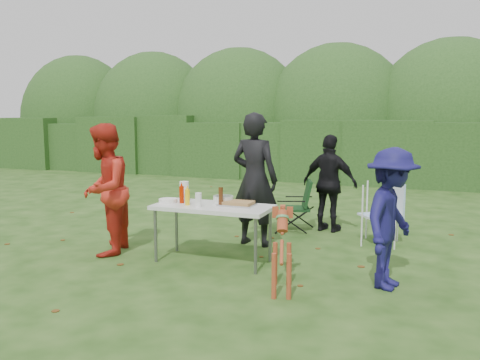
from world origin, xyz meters
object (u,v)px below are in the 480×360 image
(person_black_puffy, at_px, (330,183))
(child, at_px, (391,219))
(camping_chair, at_px, (295,205))
(beer_bottle, at_px, (221,197))
(ketchup_bottle, at_px, (182,195))
(paper_towel_roll, at_px, (184,191))
(dog, at_px, (282,254))
(lawn_chair, at_px, (381,213))
(person_red_jacket, at_px, (104,189))
(mustard_bottle, at_px, (187,197))
(person_cook, at_px, (255,179))
(folding_table, at_px, (213,209))

(person_black_puffy, xyz_separation_m, child, (1.15, -2.41, -0.01))
(camping_chair, xyz_separation_m, beer_bottle, (-0.41, -2.06, 0.44))
(child, bearing_deg, ketchup_bottle, 98.85)
(beer_bottle, distance_m, paper_towel_roll, 0.64)
(dog, xyz_separation_m, ketchup_bottle, (-1.58, 0.73, 0.43))
(person_black_puffy, bearing_deg, camping_chair, 32.61)
(person_black_puffy, distance_m, lawn_chair, 1.05)
(paper_towel_roll, bearing_deg, person_red_jacket, -160.81)
(mustard_bottle, bearing_deg, beer_bottle, 12.05)
(person_cook, relative_size, child, 1.24)
(paper_towel_roll, bearing_deg, person_black_puffy, 53.21)
(person_red_jacket, relative_size, lawn_chair, 1.94)
(dog, relative_size, paper_towel_roll, 3.37)
(dog, bearing_deg, lawn_chair, -33.45)
(folding_table, relative_size, child, 0.97)
(person_red_jacket, xyz_separation_m, child, (3.71, 0.01, -0.11))
(child, distance_m, lawn_chair, 1.94)
(folding_table, height_order, person_black_puffy, person_black_puffy)
(person_red_jacket, xyz_separation_m, person_black_puffy, (2.56, 2.42, -0.10))
(folding_table, xyz_separation_m, person_cook, (0.21, 1.01, 0.27))
(child, relative_size, mustard_bottle, 7.73)
(ketchup_bottle, xyz_separation_m, beer_bottle, (0.56, -0.01, 0.01))
(person_red_jacket, xyz_separation_m, dog, (2.65, -0.55, -0.47))
(person_red_jacket, height_order, lawn_chair, person_red_jacket)
(folding_table, distance_m, ketchup_bottle, 0.47)
(camping_chair, height_order, mustard_bottle, mustard_bottle)
(person_cook, relative_size, lawn_chair, 2.10)
(person_cook, relative_size, person_red_jacket, 1.08)
(folding_table, relative_size, ketchup_bottle, 6.82)
(folding_table, bearing_deg, person_red_jacket, -172.95)
(person_black_puffy, xyz_separation_m, mustard_bottle, (-1.36, -2.33, 0.06))
(beer_bottle, bearing_deg, child, -4.54)
(child, distance_m, ketchup_bottle, 2.65)
(folding_table, xyz_separation_m, mustard_bottle, (-0.31, -0.10, 0.15))
(person_cook, distance_m, lawn_chair, 1.90)
(child, xyz_separation_m, beer_bottle, (-2.09, 0.17, 0.09))
(person_cook, relative_size, paper_towel_roll, 7.37)
(folding_table, bearing_deg, paper_towel_roll, 161.23)
(ketchup_bottle, bearing_deg, dog, -24.79)
(ketchup_bottle, height_order, paper_towel_roll, paper_towel_roll)
(ketchup_bottle, bearing_deg, paper_towel_roll, 106.63)
(person_cook, bearing_deg, folding_table, 85.63)
(person_red_jacket, bearing_deg, person_black_puffy, 115.89)
(person_cook, height_order, person_black_puffy, person_cook)
(person_red_jacket, distance_m, beer_bottle, 1.64)
(person_black_puffy, bearing_deg, beer_bottle, 80.65)
(dog, xyz_separation_m, lawn_chair, (0.76, 2.44, 0.04))
(person_black_puffy, bearing_deg, mustard_bottle, 73.05)
(camping_chair, relative_size, lawn_chair, 0.92)
(camping_chair, relative_size, ketchup_bottle, 3.82)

